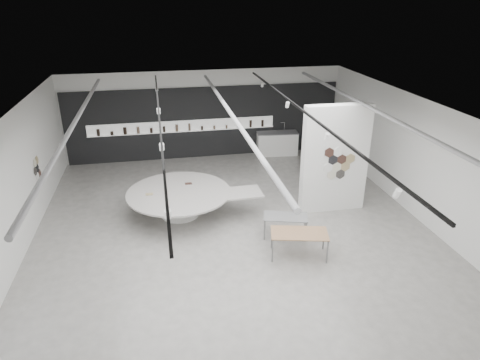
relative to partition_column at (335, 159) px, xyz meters
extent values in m
cube|color=#9A9791|center=(-3.50, -1.00, -1.80)|extent=(12.00, 14.00, 0.01)
cube|color=silver|center=(-3.50, -1.00, 2.01)|extent=(12.00, 14.00, 0.01)
cube|color=white|center=(-3.50, 6.01, 0.10)|extent=(12.00, 0.01, 3.80)
cube|color=white|center=(2.50, -1.00, 0.10)|extent=(0.01, 14.00, 3.80)
cube|color=white|center=(-9.51, -1.00, 0.10)|extent=(0.01, 14.00, 3.80)
cylinder|color=#939396|center=(-7.70, -0.50, 1.82)|extent=(0.12, 12.00, 0.12)
cylinder|color=#939396|center=(-3.50, -0.50, 1.82)|extent=(0.12, 12.00, 0.12)
cylinder|color=#939396|center=(0.70, -0.50, 1.82)|extent=(0.12, 12.00, 0.12)
cube|color=black|center=(-5.50, -1.00, 1.90)|extent=(0.05, 13.00, 0.06)
cylinder|color=white|center=(-5.50, -6.00, 1.72)|extent=(0.11, 0.18, 0.21)
cylinder|color=white|center=(-5.50, -2.70, 1.72)|extent=(0.11, 0.18, 0.21)
cylinder|color=white|center=(-5.50, 0.60, 1.72)|extent=(0.11, 0.18, 0.21)
cylinder|color=white|center=(-5.50, 3.90, 1.72)|extent=(0.11, 0.18, 0.21)
cube|color=black|center=(-1.50, -1.00, 1.90)|extent=(0.05, 13.00, 0.06)
cylinder|color=white|center=(-1.50, -6.00, 1.72)|extent=(0.11, 0.18, 0.21)
cylinder|color=white|center=(-1.50, -2.70, 1.72)|extent=(0.11, 0.18, 0.21)
cylinder|color=white|center=(-1.50, 0.60, 1.72)|extent=(0.11, 0.18, 0.21)
cylinder|color=white|center=(-1.50, 3.90, 1.72)|extent=(0.11, 0.18, 0.21)
cylinder|color=white|center=(-9.47, 1.50, -0.45)|extent=(0.03, 0.28, 0.28)
cylinder|color=#3E261F|center=(-9.47, 1.76, -0.45)|extent=(0.03, 0.28, 0.28)
cylinder|color=black|center=(-9.47, 1.63, -0.22)|extent=(0.03, 0.28, 0.28)
cylinder|color=black|center=(-9.47, 1.37, -0.22)|extent=(0.03, 0.28, 0.28)
cylinder|color=beige|center=(-9.47, 1.50, 0.01)|extent=(0.03, 0.28, 0.28)
cylinder|color=tan|center=(-9.47, 1.76, 0.01)|extent=(0.03, 0.28, 0.28)
cube|color=black|center=(-3.50, 5.94, -0.25)|extent=(11.80, 0.10, 3.10)
cube|color=white|center=(-4.50, 5.87, -0.32)|extent=(8.00, 0.06, 0.46)
cube|color=white|center=(-4.50, 5.81, -0.54)|extent=(8.00, 0.18, 0.02)
cylinder|color=black|center=(-8.03, 5.81, -0.39)|extent=(0.13, 0.13, 0.29)
cylinder|color=black|center=(-7.49, 5.81, -0.46)|extent=(0.13, 0.13, 0.15)
cylinder|color=black|center=(-6.94, 5.81, -0.38)|extent=(0.14, 0.14, 0.30)
cylinder|color=brown|center=(-6.40, 5.81, -0.39)|extent=(0.12, 0.12, 0.29)
cylinder|color=black|center=(-5.86, 5.81, -0.43)|extent=(0.12, 0.12, 0.21)
cylinder|color=black|center=(-5.31, 5.81, -0.41)|extent=(0.10, 0.10, 0.25)
cylinder|color=brown|center=(-4.77, 5.81, -0.38)|extent=(0.12, 0.12, 0.30)
cylinder|color=brown|center=(-4.23, 5.81, -0.38)|extent=(0.10, 0.10, 0.31)
cylinder|color=black|center=(-3.69, 5.81, -0.45)|extent=(0.09, 0.09, 0.17)
cylinder|color=brown|center=(-3.14, 5.81, -0.45)|extent=(0.10, 0.10, 0.16)
cylinder|color=brown|center=(-2.60, 5.81, -0.46)|extent=(0.09, 0.09, 0.15)
cylinder|color=black|center=(-2.06, 5.81, -0.43)|extent=(0.09, 0.09, 0.21)
cylinder|color=black|center=(-1.51, 5.81, -0.38)|extent=(0.11, 0.11, 0.31)
cylinder|color=black|center=(-0.97, 5.81, -0.39)|extent=(0.11, 0.11, 0.29)
cube|color=white|center=(0.00, 0.00, 0.00)|extent=(2.20, 0.35, 3.60)
cylinder|color=beige|center=(0.00, -0.19, -0.20)|extent=(0.34, 0.03, 0.34)
cylinder|color=tan|center=(0.30, -0.19, -0.20)|extent=(0.34, 0.03, 0.34)
cylinder|color=white|center=(-0.30, -0.19, -0.20)|extent=(0.34, 0.03, 0.34)
cylinder|color=#3E261F|center=(0.15, -0.19, 0.06)|extent=(0.34, 0.03, 0.34)
cylinder|color=black|center=(-0.15, -0.19, 0.06)|extent=(0.34, 0.03, 0.34)
cylinder|color=black|center=(0.15, -0.19, -0.46)|extent=(0.34, 0.03, 0.34)
cylinder|color=beige|center=(-0.15, -0.19, -0.46)|extent=(0.34, 0.03, 0.34)
cylinder|color=tan|center=(0.45, -0.19, 0.06)|extent=(0.34, 0.03, 0.34)
cylinder|color=white|center=(0.00, -0.19, 0.32)|extent=(0.34, 0.03, 0.34)
cylinder|color=#3E261F|center=(-0.30, -0.19, 0.32)|extent=(0.34, 0.03, 0.34)
cylinder|color=white|center=(-5.06, 0.53, -1.40)|extent=(1.25, 1.25, 0.80)
cylinder|color=#AFABA5|center=(-5.06, 0.53, -0.97)|extent=(3.45, 3.45, 0.06)
cube|color=#AFABA5|center=(-3.17, 0.11, -0.97)|extent=(1.52, 0.97, 0.05)
cube|color=tan|center=(-6.00, 0.51, -0.94)|extent=(0.24, 0.17, 0.01)
cube|color=#3E261F|center=(-4.70, 1.10, -0.94)|extent=(0.24, 0.17, 0.01)
cube|color=#9C7350|center=(-1.97, -2.50, -1.09)|extent=(1.69, 1.12, 0.03)
cube|color=slate|center=(-2.77, -2.67, -1.45)|extent=(0.05, 0.05, 0.70)
cube|color=slate|center=(-2.61, -1.99, -1.45)|extent=(0.05, 0.05, 0.70)
cube|color=slate|center=(-1.34, -3.01, -1.45)|extent=(0.05, 0.05, 0.70)
cube|color=slate|center=(-1.18, -2.33, -1.45)|extent=(0.05, 0.05, 0.70)
cube|color=gray|center=(-2.04, -1.41, -1.15)|extent=(1.42, 0.98, 0.03)
cube|color=slate|center=(-2.70, -1.51, -1.48)|extent=(0.05, 0.05, 0.64)
cube|color=slate|center=(-2.54, -0.96, -1.48)|extent=(0.05, 0.05, 0.64)
cube|color=slate|center=(-1.53, -1.85, -1.48)|extent=(0.05, 0.05, 0.64)
cube|color=slate|center=(-1.37, -1.30, -1.48)|extent=(0.05, 0.05, 0.64)
cube|color=white|center=(-0.35, 5.53, -1.30)|extent=(1.84, 0.82, 1.01)
cube|color=gray|center=(-0.35, 5.53, -0.78)|extent=(1.89, 0.87, 0.03)
cylinder|color=silver|center=(0.00, 5.67, -0.56)|extent=(0.03, 0.03, 0.40)
cylinder|color=silver|center=(-0.09, 5.67, -0.37)|extent=(0.18, 0.04, 0.03)
camera|label=1|loc=(-5.53, -12.12, 4.95)|focal=32.00mm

